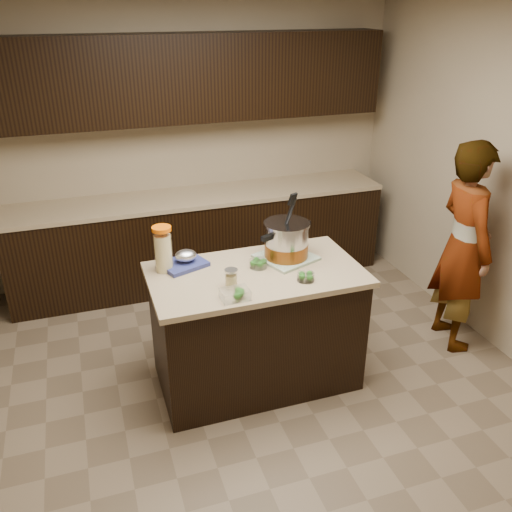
# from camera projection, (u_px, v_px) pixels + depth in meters

# --- Properties ---
(ground_plane) EXTENTS (4.00, 4.00, 0.00)m
(ground_plane) POSITION_uv_depth(u_px,v_px,m) (256.00, 378.00, 4.09)
(ground_plane) COLOR brown
(ground_plane) RESTS_ON ground
(room_shell) EXTENTS (4.04, 4.04, 2.72)m
(room_shell) POSITION_uv_depth(u_px,v_px,m) (256.00, 155.00, 3.35)
(room_shell) COLOR tan
(room_shell) RESTS_ON ground
(back_cabinets) EXTENTS (3.60, 0.63, 2.33)m
(back_cabinets) POSITION_uv_depth(u_px,v_px,m) (198.00, 189.00, 5.17)
(back_cabinets) COLOR black
(back_cabinets) RESTS_ON ground
(island) EXTENTS (1.46, 0.81, 0.90)m
(island) POSITION_uv_depth(u_px,v_px,m) (256.00, 327.00, 3.89)
(island) COLOR black
(island) RESTS_ON ground
(dish_towel) EXTENTS (0.46, 0.46, 0.02)m
(dish_towel) POSITION_uv_depth(u_px,v_px,m) (286.00, 257.00, 3.89)
(dish_towel) COLOR #51764F
(dish_towel) RESTS_ON island
(stock_pot) EXTENTS (0.44, 0.43, 0.47)m
(stock_pot) POSITION_uv_depth(u_px,v_px,m) (286.00, 242.00, 3.83)
(stock_pot) COLOR #B7B7BC
(stock_pot) RESTS_ON dish_towel
(lemonade_pitcher) EXTENTS (0.16, 0.16, 0.32)m
(lemonade_pitcher) POSITION_uv_depth(u_px,v_px,m) (163.00, 251.00, 3.66)
(lemonade_pitcher) COLOR #D1BE7F
(lemonade_pitcher) RESTS_ON island
(mason_jar) EXTENTS (0.11, 0.11, 0.14)m
(mason_jar) POSITION_uv_depth(u_px,v_px,m) (231.00, 279.00, 3.47)
(mason_jar) COLOR #D1BE7F
(mason_jar) RESTS_ON island
(broccoli_tub_left) EXTENTS (0.15, 0.15, 0.06)m
(broccoli_tub_left) POSITION_uv_depth(u_px,v_px,m) (258.00, 264.00, 3.75)
(broccoli_tub_left) COLOR silver
(broccoli_tub_left) RESTS_ON island
(broccoli_tub_right) EXTENTS (0.13, 0.13, 0.05)m
(broccoli_tub_right) POSITION_uv_depth(u_px,v_px,m) (306.00, 277.00, 3.58)
(broccoli_tub_right) COLOR silver
(broccoli_tub_right) RESTS_ON island
(broccoli_tub_rect) EXTENTS (0.18, 0.14, 0.06)m
(broccoli_tub_rect) POSITION_uv_depth(u_px,v_px,m) (235.00, 295.00, 3.36)
(broccoli_tub_rect) COLOR silver
(broccoli_tub_rect) RESTS_ON island
(blue_tray) EXTENTS (0.36, 0.32, 0.11)m
(blue_tray) POSITION_uv_depth(u_px,v_px,m) (184.00, 261.00, 3.76)
(blue_tray) COLOR navy
(blue_tray) RESTS_ON island
(person) EXTENTS (0.49, 0.67, 1.69)m
(person) POSITION_uv_depth(u_px,v_px,m) (463.00, 247.00, 4.21)
(person) COLOR gray
(person) RESTS_ON ground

